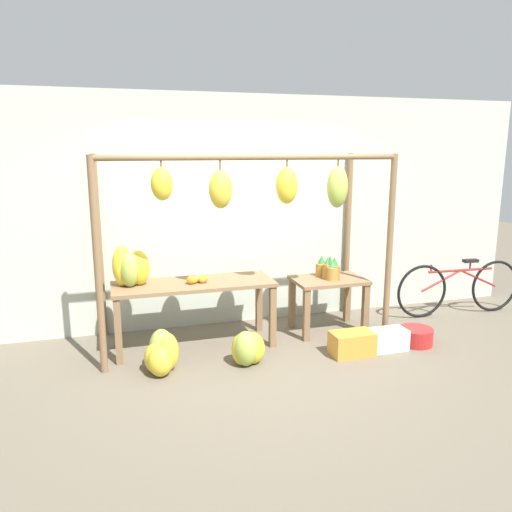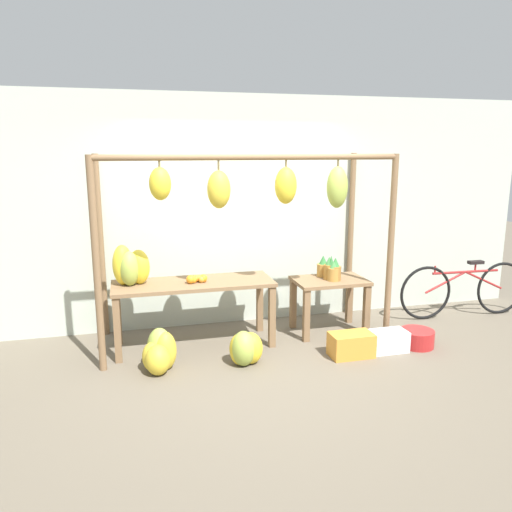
% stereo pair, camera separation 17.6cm
% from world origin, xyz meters
% --- Properties ---
extents(ground_plane, '(20.00, 20.00, 0.00)m').
position_xyz_m(ground_plane, '(0.00, 0.00, 0.00)').
color(ground_plane, '#665B4C').
extents(shop_wall_back, '(8.00, 0.08, 2.80)m').
position_xyz_m(shop_wall_back, '(0.00, 1.43, 1.40)').
color(shop_wall_back, '#B7C1B2').
rests_on(shop_wall_back, ground_plane).
extents(stall_awning, '(3.19, 1.16, 2.11)m').
position_xyz_m(stall_awning, '(0.04, 0.49, 1.56)').
color(stall_awning, brown).
rests_on(stall_awning, ground_plane).
extents(display_table_main, '(1.75, 0.62, 0.73)m').
position_xyz_m(display_table_main, '(-0.59, 0.72, 0.63)').
color(display_table_main, brown).
rests_on(display_table_main, ground_plane).
extents(display_table_side, '(0.85, 0.57, 0.65)m').
position_xyz_m(display_table_side, '(1.03, 0.75, 0.51)').
color(display_table_side, brown).
rests_on(display_table_side, ground_plane).
extents(banana_pile_on_table, '(0.47, 0.34, 0.44)m').
position_xyz_m(banana_pile_on_table, '(-1.25, 0.77, 0.92)').
color(banana_pile_on_table, yellow).
rests_on(banana_pile_on_table, display_table_main).
extents(orange_pile, '(0.23, 0.18, 0.09)m').
position_xyz_m(orange_pile, '(-0.56, 0.69, 0.78)').
color(orange_pile, orange).
rests_on(orange_pile, display_table_main).
extents(pineapple_cluster, '(0.21, 0.36, 0.29)m').
position_xyz_m(pineapple_cluster, '(1.03, 0.75, 0.76)').
color(pineapple_cluster, '#B27F38').
rests_on(pineapple_cluster, display_table_side).
extents(banana_pile_ground_left, '(0.40, 0.45, 0.42)m').
position_xyz_m(banana_pile_ground_left, '(-1.01, 0.16, 0.18)').
color(banana_pile_ground_left, gold).
rests_on(banana_pile_ground_left, ground_plane).
extents(banana_pile_ground_right, '(0.39, 0.36, 0.36)m').
position_xyz_m(banana_pile_ground_right, '(-0.16, 0.09, 0.17)').
color(banana_pile_ground_right, yellow).
rests_on(banana_pile_ground_right, ground_plane).
extents(fruit_crate_white, '(0.45, 0.27, 0.25)m').
position_xyz_m(fruit_crate_white, '(0.98, 0.00, 0.13)').
color(fruit_crate_white, orange).
rests_on(fruit_crate_white, ground_plane).
extents(blue_bucket, '(0.38, 0.38, 0.19)m').
position_xyz_m(blue_bucket, '(1.80, 0.07, 0.09)').
color(blue_bucket, '#AD2323').
rests_on(blue_bucket, ground_plane).
extents(parked_bicycle, '(1.80, 0.12, 0.74)m').
position_xyz_m(parked_bicycle, '(2.95, 0.82, 0.37)').
color(parked_bicycle, black).
rests_on(parked_bicycle, ground_plane).
extents(fruit_crate_purple, '(0.41, 0.24, 0.23)m').
position_xyz_m(fruit_crate_purple, '(1.42, 0.03, 0.11)').
color(fruit_crate_purple, silver).
rests_on(fruit_crate_purple, ground_plane).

